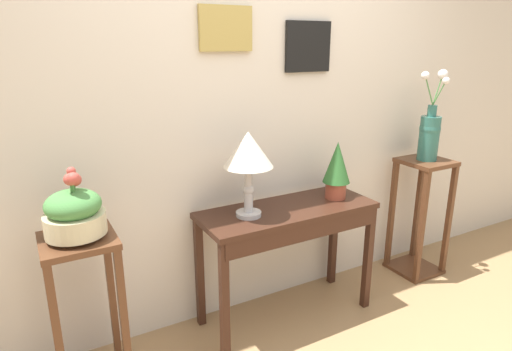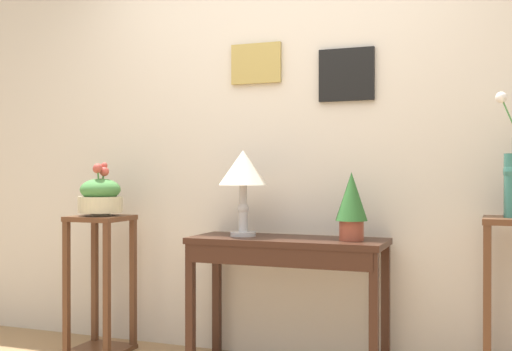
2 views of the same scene
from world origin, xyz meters
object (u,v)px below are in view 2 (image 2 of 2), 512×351
(planter_bowl_wide_left, at_px, (100,196))
(potted_plant_on_console, at_px, (351,203))
(table_lamp, at_px, (243,172))
(console_table, at_px, (286,258))
(pedestal_stand_left, at_px, (101,284))

(planter_bowl_wide_left, bearing_deg, potted_plant_on_console, 2.30)
(table_lamp, distance_m, planter_bowl_wide_left, 0.94)
(table_lamp, bearing_deg, planter_bowl_wide_left, -176.06)
(console_table, relative_size, potted_plant_on_console, 2.97)
(console_table, height_order, table_lamp, table_lamp)
(console_table, distance_m, planter_bowl_wide_left, 1.24)
(potted_plant_on_console, height_order, planter_bowl_wide_left, planter_bowl_wide_left)
(pedestal_stand_left, height_order, planter_bowl_wide_left, planter_bowl_wide_left)
(potted_plant_on_console, xyz_separation_m, pedestal_stand_left, (-1.56, -0.06, -0.53))
(table_lamp, relative_size, planter_bowl_wide_left, 1.50)
(console_table, bearing_deg, pedestal_stand_left, -178.10)
(table_lamp, bearing_deg, potted_plant_on_console, -0.11)
(console_table, bearing_deg, table_lamp, 175.00)
(potted_plant_on_console, relative_size, planter_bowl_wide_left, 1.12)
(table_lamp, distance_m, pedestal_stand_left, 1.16)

